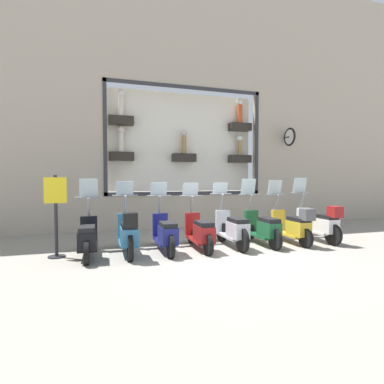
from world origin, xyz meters
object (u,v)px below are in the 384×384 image
Objects in this scene: scooter_green_2 at (263,228)px; shop_sign_post at (56,213)px; scooter_white_0 at (320,224)px; scooter_yellow_1 at (293,226)px; scooter_teal_6 at (128,233)px; scooter_red_4 at (200,232)px; scooter_navy_5 at (165,234)px; scooter_silver_3 at (233,229)px; scooter_black_7 at (88,238)px.

scooter_green_2 is 4.89m from shop_sign_post.
scooter_white_0 reaches higher than scooter_yellow_1.
scooter_white_0 is at bearing -89.97° from scooter_teal_6.
scooter_red_4 is 0.84m from scooter_navy_5.
scooter_silver_3 is at bearing -89.86° from scooter_navy_5.
scooter_silver_3 is 1.01× the size of scooter_black_7.
scooter_silver_3 is 0.84m from scooter_red_4.
scooter_silver_3 is 1.00× the size of scooter_teal_6.
scooter_black_7 reaches higher than scooter_red_4.
scooter_yellow_1 is 0.99× the size of scooter_silver_3.
scooter_green_2 is at bearing -89.94° from scooter_navy_5.
scooter_black_7 is 1.02× the size of shop_sign_post.
scooter_yellow_1 is 2.52m from scooter_red_4.
scooter_black_7 is at bearing 89.91° from scooter_red_4.
scooter_teal_6 is 1.59m from shop_sign_post.
scooter_white_0 is 6.56m from shop_sign_post.
shop_sign_post is (0.29, 1.49, 0.47)m from scooter_teal_6.
scooter_black_7 reaches higher than scooter_silver_3.
scooter_teal_6 is at bearing -100.96° from shop_sign_post.
shop_sign_post reaches higher than scooter_navy_5.
scooter_green_2 is 3.37m from scooter_teal_6.
scooter_yellow_1 is at bearing -90.74° from scooter_black_7.
scooter_navy_5 is at bearing 90.06° from scooter_green_2.
shop_sign_post is (0.23, 4.01, 0.51)m from scooter_silver_3.
scooter_green_2 is (0.05, 1.68, -0.05)m from scooter_white_0.
scooter_navy_5 is at bearing 88.91° from scooter_yellow_1.
scooter_yellow_1 is at bearing -92.32° from scooter_silver_3.
scooter_navy_5 is 0.84m from scooter_teal_6.
scooter_teal_6 is (-0.06, 2.52, 0.04)m from scooter_silver_3.
scooter_red_4 is 3.22m from shop_sign_post.
scooter_silver_3 is 4.05m from shop_sign_post.
scooter_white_0 reaches higher than scooter_navy_5.
shop_sign_post reaches higher than scooter_black_7.
scooter_red_4 is (0.06, 2.52, -0.05)m from scooter_yellow_1.
scooter_red_4 is 1.02× the size of shop_sign_post.
scooter_black_7 is at bearing 89.49° from scooter_white_0.
scooter_red_4 is (0.05, 3.36, -0.07)m from scooter_white_0.
shop_sign_post reaches higher than scooter_red_4.
scooter_white_0 is at bearing -91.26° from scooter_silver_3.
scooter_red_4 is at bearing 90.19° from scooter_green_2.
scooter_green_2 is at bearing 88.16° from scooter_white_0.
scooter_white_0 reaches higher than scooter_red_4.
scooter_silver_3 is at bearing -93.29° from shop_sign_post.
scooter_white_0 is 1.01× the size of scooter_black_7.
scooter_silver_3 is 1.01× the size of scooter_red_4.
shop_sign_post is (0.23, 0.65, 0.53)m from scooter_black_7.
scooter_black_7 reaches higher than scooter_navy_5.
scooter_red_4 is (-0.01, 0.84, -0.03)m from scooter_silver_3.
scooter_silver_3 is at bearing -89.53° from scooter_red_4.
scooter_white_0 is at bearing -90.51° from scooter_black_7.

